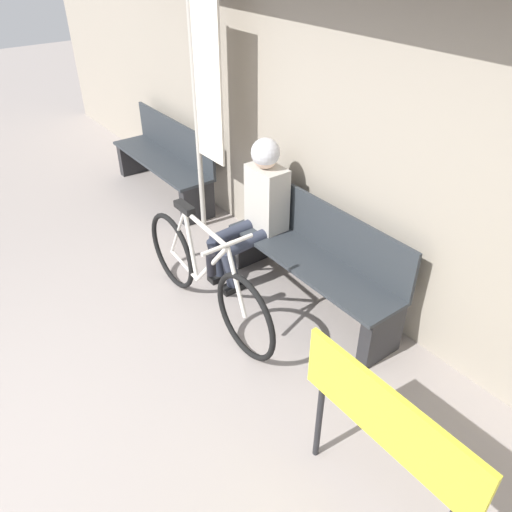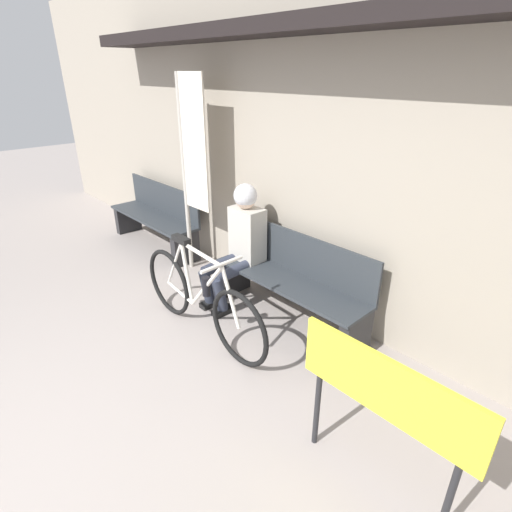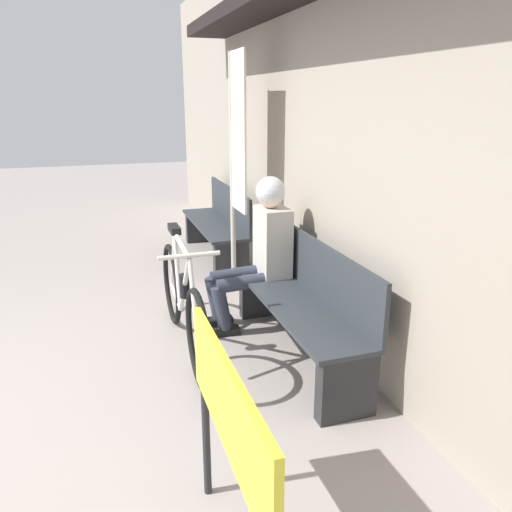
{
  "view_description": "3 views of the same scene",
  "coord_description": "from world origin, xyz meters",
  "px_view_note": "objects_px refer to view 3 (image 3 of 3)",
  "views": [
    {
      "loc": [
        2.03,
        0.18,
        2.61
      ],
      "look_at": [
        -0.4,
        2.02,
        0.55
      ],
      "focal_mm": 35.0,
      "sensor_mm": 36.0,
      "label": 1
    },
    {
      "loc": [
        1.9,
        0.0,
        2.19
      ],
      "look_at": [
        -0.24,
        2.01,
        0.82
      ],
      "focal_mm": 28.0,
      "sensor_mm": 36.0,
      "label": 2
    },
    {
      "loc": [
        2.71,
        1.15,
        1.79
      ],
      "look_at": [
        -0.38,
        2.17,
        0.75
      ],
      "focal_mm": 35.0,
      "sensor_mm": 36.0,
      "label": 3
    }
  ],
  "objects_px": {
    "bicycle": "(183,303)",
    "signboard": "(228,420)",
    "park_bench_near": "(303,306)",
    "park_bench_far": "(218,226)",
    "person_seated": "(261,244)",
    "banner_pole": "(237,148)"
  },
  "relations": [
    {
      "from": "signboard",
      "to": "bicycle",
      "type": "bearing_deg",
      "value": 175.04
    },
    {
      "from": "bicycle",
      "to": "park_bench_far",
      "type": "relative_size",
      "value": 1.06
    },
    {
      "from": "park_bench_near",
      "to": "bicycle",
      "type": "xyz_separation_m",
      "value": [
        -0.36,
        -0.79,
        -0.02
      ]
    },
    {
      "from": "park_bench_near",
      "to": "bicycle",
      "type": "distance_m",
      "value": 0.87
    },
    {
      "from": "banner_pole",
      "to": "park_bench_far",
      "type": "bearing_deg",
      "value": 176.44
    },
    {
      "from": "park_bench_near",
      "to": "signboard",
      "type": "relative_size",
      "value": 1.6
    },
    {
      "from": "person_seated",
      "to": "banner_pole",
      "type": "bearing_deg",
      "value": 176.48
    },
    {
      "from": "park_bench_far",
      "to": "person_seated",
      "type": "bearing_deg",
      "value": -3.54
    },
    {
      "from": "park_bench_near",
      "to": "signboard",
      "type": "height_order",
      "value": "signboard"
    },
    {
      "from": "person_seated",
      "to": "signboard",
      "type": "bearing_deg",
      "value": -21.87
    },
    {
      "from": "signboard",
      "to": "banner_pole",
      "type": "bearing_deg",
      "value": 163.05
    },
    {
      "from": "bicycle",
      "to": "person_seated",
      "type": "distance_m",
      "value": 0.79
    },
    {
      "from": "signboard",
      "to": "park_bench_far",
      "type": "bearing_deg",
      "value": 166.39
    },
    {
      "from": "banner_pole",
      "to": "signboard",
      "type": "bearing_deg",
      "value": -16.95
    },
    {
      "from": "bicycle",
      "to": "signboard",
      "type": "height_order",
      "value": "signboard"
    },
    {
      "from": "park_bench_near",
      "to": "person_seated",
      "type": "height_order",
      "value": "person_seated"
    },
    {
      "from": "bicycle",
      "to": "signboard",
      "type": "distance_m",
      "value": 1.88
    },
    {
      "from": "park_bench_far",
      "to": "park_bench_near",
      "type": "bearing_deg",
      "value": 0.01
    },
    {
      "from": "bicycle",
      "to": "signboard",
      "type": "bearing_deg",
      "value": -4.96
    },
    {
      "from": "bicycle",
      "to": "park_bench_near",
      "type": "bearing_deg",
      "value": 65.39
    },
    {
      "from": "bicycle",
      "to": "banner_pole",
      "type": "relative_size",
      "value": 0.78
    },
    {
      "from": "park_bench_near",
      "to": "banner_pole",
      "type": "relative_size",
      "value": 0.74
    }
  ]
}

